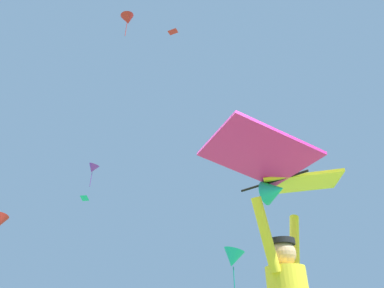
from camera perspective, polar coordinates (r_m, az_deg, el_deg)
name	(u,v)px	position (r m, az deg, el deg)	size (l,w,h in m)	color
held_stunt_kite	(280,175)	(3.30, 15.25, -5.22)	(1.90, 1.25, 0.42)	black
distant_kite_teal_far_center	(85,198)	(40.43, -18.40, -9.03)	(0.93, 0.90, 0.62)	#19B2AD
distant_kite_teal_overhead_distant	(233,258)	(20.79, 7.22, -19.36)	(1.73, 1.74, 3.04)	#19B2AD
distant_kite_purple_mid_left	(93,169)	(39.05, -17.11, -4.16)	(1.75, 1.82, 2.99)	purple
distant_kite_red_high_left	(173,31)	(24.68, -3.42, 19.25)	(0.64, 0.70, 0.38)	red
distant_kite_red_low_right	(128,20)	(25.09, -11.31, 20.74)	(1.19, 1.09, 2.20)	red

